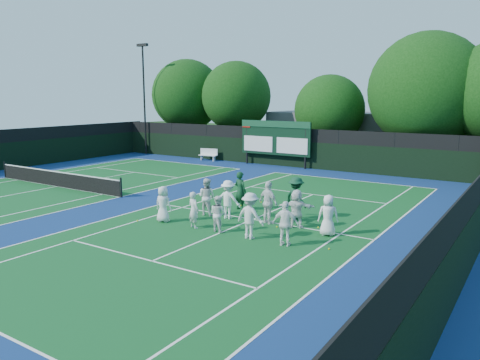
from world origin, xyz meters
The scene contains 33 objects.
ground centered at (0.00, 0.00, 0.00)m, with size 120.00×120.00×0.00m, color #14350E.
court_apron centered at (-6.00, 1.00, 0.00)m, with size 34.00×32.00×0.01m, color navy.
near_court centered at (0.00, 1.00, 0.01)m, with size 11.05×23.85×0.01m.
left_court centered at (-14.00, 1.00, 0.01)m, with size 11.05×23.85×0.01m.
back_fence centered at (-6.00, 16.00, 1.36)m, with size 34.00×0.08×3.00m.
divider_fence_right centered at (9.00, 1.00, 1.36)m, with size 0.08×32.00×3.00m.
scoreboard centered at (-7.01, 15.59, 2.19)m, with size 6.00×0.21×3.55m.
clubhouse centered at (-2.00, 24.00, 2.00)m, with size 18.00×6.00×4.00m, color slate.
light_pole_left centered at (-21.00, 15.70, 6.30)m, with size 1.20×0.30×10.12m.
tennis_net centered at (-14.00, 1.00, 0.49)m, with size 11.30×0.10×1.10m.
bench centered at (-13.36, 15.37, 0.55)m, with size 1.66×0.70×1.02m.
tree_a centered at (-18.83, 19.58, 5.35)m, with size 6.81×6.81×8.93m.
tree_b centered at (-13.11, 19.58, 5.24)m, with size 6.27×6.27×8.54m.
tree_c centered at (-4.07, 19.58, 4.18)m, with size 5.62×5.62×7.14m.
tree_d centered at (3.28, 19.58, 5.62)m, with size 8.24×8.24×9.95m.
tennis_ball_0 centered at (-4.08, -2.06, 0.03)m, with size 0.07×0.07×0.07m, color yellow.
tennis_ball_1 centered at (3.01, 1.33, 0.03)m, with size 0.07×0.07×0.07m, color yellow.
tennis_ball_2 centered at (4.48, -1.03, 0.03)m, with size 0.07×0.07×0.07m, color yellow.
tennis_ball_3 centered at (-1.86, 2.87, 0.03)m, with size 0.07×0.07×0.07m, color yellow.
tennis_ball_4 centered at (-1.39, 4.08, 0.03)m, with size 0.07×0.07×0.07m, color yellow.
tennis_ball_5 centered at (1.53, 0.46, 0.03)m, with size 0.07×0.07×0.07m, color yellow.
player_front_0 centered at (-3.08, -1.46, 0.80)m, with size 0.78×0.51×1.59m, color white.
player_front_1 centered at (-1.36, -1.49, 0.78)m, with size 0.57×0.37×1.55m, color silver.
player_front_2 centered at (-0.20, -1.35, 0.75)m, with size 0.73×0.57×1.49m, color white.
player_front_3 centered at (1.40, -1.45, 0.91)m, with size 1.17×0.67×1.82m, color silver.
player_front_4 centered at (2.95, -1.48, 0.84)m, with size 0.99×0.41×1.68m, color white.
player_back_0 centered at (-2.23, 0.55, 0.87)m, with size 0.84×0.66×1.73m, color silver.
player_back_1 centered at (-1.03, 0.54, 0.87)m, with size 1.13×0.65×1.75m, color white.
player_back_2 centered at (0.90, 0.81, 0.93)m, with size 1.09×0.45×1.86m, color white.
player_back_3 centered at (2.19, 0.91, 0.82)m, with size 1.53×0.49×1.65m, color white.
player_back_4 centered at (3.74, 0.58, 0.82)m, with size 0.80×0.52×1.65m, color white.
coach_left centered at (-1.47, 2.23, 0.94)m, with size 0.69×0.45×1.88m, color #0F381F.
coach_right centered at (1.54, 2.16, 0.96)m, with size 1.24×0.71×1.91m, color #103D24.
Camera 1 is at (10.63, -16.22, 5.46)m, focal length 35.00 mm.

